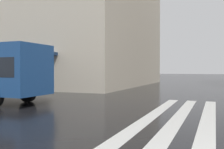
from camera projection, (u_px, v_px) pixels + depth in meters
zebra_crossing at (207, 125)px, 8.02m from camera, size 13.00×4.50×0.01m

